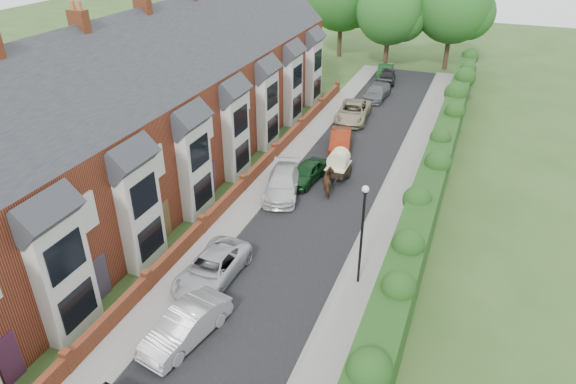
# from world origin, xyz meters

# --- Properties ---
(ground) EXTENTS (140.00, 140.00, 0.00)m
(ground) POSITION_xyz_m (0.00, 0.00, 0.00)
(ground) COLOR #2D4C1E
(ground) RESTS_ON ground
(road) EXTENTS (6.00, 58.00, 0.02)m
(road) POSITION_xyz_m (-0.50, 11.00, 0.01)
(road) COLOR black
(road) RESTS_ON ground
(pavement_hedge_side) EXTENTS (2.20, 58.00, 0.12)m
(pavement_hedge_side) POSITION_xyz_m (3.60, 11.00, 0.06)
(pavement_hedge_side) COLOR gray
(pavement_hedge_side) RESTS_ON ground
(pavement_house_side) EXTENTS (1.70, 58.00, 0.12)m
(pavement_house_side) POSITION_xyz_m (-4.35, 11.00, 0.06)
(pavement_house_side) COLOR gray
(pavement_house_side) RESTS_ON ground
(kerb_hedge_side) EXTENTS (0.18, 58.00, 0.13)m
(kerb_hedge_side) POSITION_xyz_m (2.55, 11.00, 0.07)
(kerb_hedge_side) COLOR gray
(kerb_hedge_side) RESTS_ON ground
(kerb_house_side) EXTENTS (0.18, 58.00, 0.13)m
(kerb_house_side) POSITION_xyz_m (-3.55, 11.00, 0.07)
(kerb_house_side) COLOR gray
(kerb_house_side) RESTS_ON ground
(hedge) EXTENTS (2.10, 58.00, 2.85)m
(hedge) POSITION_xyz_m (5.40, 11.00, 1.60)
(hedge) COLOR #133D14
(hedge) RESTS_ON ground
(terrace_row) EXTENTS (9.05, 40.50, 11.50)m
(terrace_row) POSITION_xyz_m (-10.87, 9.98, 4.47)
(terrace_row) COLOR maroon
(terrace_row) RESTS_ON ground
(garden_wall_row) EXTENTS (0.35, 40.35, 1.10)m
(garden_wall_row) POSITION_xyz_m (-5.35, 10.00, 0.46)
(garden_wall_row) COLOR brown
(garden_wall_row) RESTS_ON ground
(lamppost) EXTENTS (0.32, 0.32, 5.16)m
(lamppost) POSITION_xyz_m (3.40, 4.00, 3.30)
(lamppost) COLOR black
(lamppost) RESTS_ON ground
(tree_far_left) EXTENTS (7.14, 6.80, 9.29)m
(tree_far_left) POSITION_xyz_m (-2.65, 40.08, 5.71)
(tree_far_left) COLOR #332316
(tree_far_left) RESTS_ON ground
(tree_far_right) EXTENTS (7.98, 7.60, 10.31)m
(tree_far_right) POSITION_xyz_m (3.39, 42.08, 6.31)
(tree_far_right) COLOR #332316
(tree_far_right) RESTS_ON ground
(car_silver_a) EXTENTS (2.29, 4.44, 1.39)m
(car_silver_a) POSITION_xyz_m (-2.15, -1.90, 0.70)
(car_silver_a) COLOR #B0B0B5
(car_silver_a) RESTS_ON ground
(car_silver_b) EXTENTS (2.27, 4.76, 1.31)m
(car_silver_b) POSITION_xyz_m (-3.00, 1.79, 0.65)
(car_silver_b) COLOR #B5B6BD
(car_silver_b) RESTS_ON ground
(car_white) EXTENTS (3.08, 5.14, 1.39)m
(car_white) POSITION_xyz_m (-3.00, 10.58, 0.70)
(car_white) COLOR silver
(car_white) RESTS_ON ground
(car_green) EXTENTS (1.97, 3.90, 1.28)m
(car_green) POSITION_xyz_m (-2.18, 12.60, 0.64)
(car_green) COLOR black
(car_green) RESTS_ON ground
(car_red) EXTENTS (2.26, 4.26, 1.34)m
(car_red) POSITION_xyz_m (-1.60, 18.20, 0.67)
(car_red) COLOR maroon
(car_red) RESTS_ON ground
(car_beige) EXTENTS (2.85, 5.40, 1.45)m
(car_beige) POSITION_xyz_m (-2.22, 23.94, 0.72)
(car_beige) COLOR tan
(car_beige) RESTS_ON ground
(car_grey) EXTENTS (2.05, 4.55, 1.29)m
(car_grey) POSITION_xyz_m (-1.60, 29.87, 0.65)
(car_grey) COLOR #595D61
(car_grey) RESTS_ON ground
(car_black) EXTENTS (2.09, 3.99, 1.30)m
(car_black) POSITION_xyz_m (-1.74, 35.00, 0.65)
(car_black) COLOR black
(car_black) RESTS_ON ground
(horse) EXTENTS (1.46, 1.92, 1.47)m
(horse) POSITION_xyz_m (-0.39, 11.62, 0.74)
(horse) COLOR #482D1A
(horse) RESTS_ON ground
(horse_cart) EXTENTS (1.32, 2.91, 2.10)m
(horse_cart) POSITION_xyz_m (-0.39, 13.50, 1.20)
(horse_cart) COLOR black
(horse_cart) RESTS_ON ground
(car_extra_far) EXTENTS (1.87, 4.23, 1.35)m
(car_extra_far) POSITION_xyz_m (-2.28, 36.52, 0.68)
(car_extra_far) COLOR black
(car_extra_far) RESTS_ON ground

